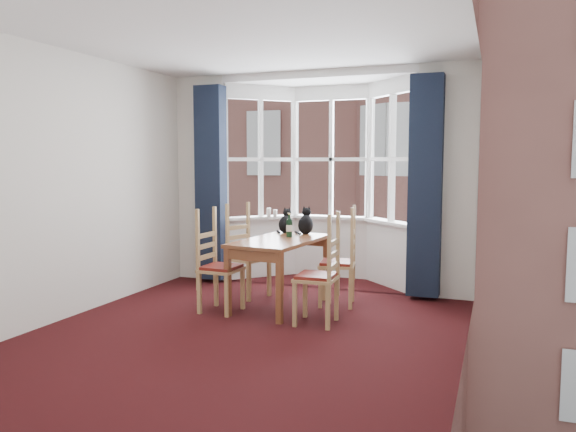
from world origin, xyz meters
The scene contains 22 objects.
floor centered at (0.00, 0.00, 0.00)m, with size 4.50×4.50×0.00m, color black.
ceiling centered at (0.00, 0.00, 2.80)m, with size 4.50×4.50×0.00m, color white.
wall_left centered at (-2.00, 0.00, 1.40)m, with size 4.50×4.50×0.00m, color silver.
wall_right centered at (2.00, 0.00, 1.40)m, with size 4.50×4.50×0.00m, color silver.
wall_near centered at (0.00, -2.25, 1.40)m, with size 4.00×4.00×0.00m, color silver.
wall_back_pier_left centered at (-1.65, 2.25, 1.40)m, with size 0.70×0.12×2.80m, color silver.
wall_back_pier_right centered at (1.65, 2.25, 1.40)m, with size 0.70×0.12×2.80m, color silver.
bay_window centered at (0.00, 2.75, 1.40)m, with size 2.76×0.94×2.80m.
curtain_left centered at (-1.42, 2.07, 1.35)m, with size 0.38×0.22×2.60m, color #161E31.
curtain_right centered at (1.42, 2.07, 1.35)m, with size 0.38×0.22×2.60m, color #161E31.
dining_table centered at (-0.06, 1.16, 0.67)m, with size 0.85×1.40×0.77m.
chair_left_near centered at (-0.68, 0.74, 0.47)m, with size 0.42×0.44×0.92m.
chair_left_far centered at (-0.68, 1.49, 0.47)m, with size 0.52×0.53×0.92m.
chair_right_near centered at (0.62, 0.66, 0.47)m, with size 0.41×0.43×0.92m.
chair_right_far centered at (0.61, 1.48, 0.47)m, with size 0.47×0.49×0.92m.
cat_left centered at (-0.20, 1.72, 0.89)m, with size 0.19×0.25×0.32m.
cat_right centered at (0.06, 1.70, 0.90)m, with size 0.22×0.28×0.34m.
wine_bottle centered at (-0.02, 1.36, 0.90)m, with size 0.07×0.07×0.28m.
candle_tall centered at (-0.79, 2.60, 0.93)m, with size 0.06×0.06×0.12m, color white.
candle_short centered at (-0.71, 2.63, 0.92)m, with size 0.06×0.06×0.10m, color white.
street centered at (0.00, 32.25, -6.00)m, with size 80.00×80.00×0.00m, color #333335.
tenement_building centered at (0.00, 14.01, 1.60)m, with size 18.40×7.80×15.20m.
Camera 1 is at (2.22, -4.68, 1.65)m, focal length 35.00 mm.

